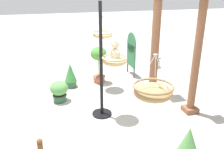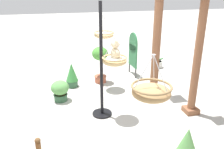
% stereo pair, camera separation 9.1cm
% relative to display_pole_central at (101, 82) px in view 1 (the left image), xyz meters
% --- Properties ---
extents(ground_plane, '(40.00, 40.00, 0.00)m').
position_rel_display_pole_central_xyz_m(ground_plane, '(0.24, 0.13, -0.80)').
color(ground_plane, '#ADAAA3').
extents(display_pole_central, '(0.44, 0.44, 2.53)m').
position_rel_display_pole_central_xyz_m(display_pole_central, '(0.00, 0.00, 0.00)').
color(display_pole_central, black).
rests_on(display_pole_central, ground).
extents(hanging_basket_with_teddy, '(0.52, 0.52, 0.60)m').
position_rel_display_pole_central_xyz_m(hanging_basket_with_teddy, '(0.15, 0.25, 0.51)').
color(hanging_basket_with_teddy, tan).
extents(teddy_bear, '(0.30, 0.26, 0.44)m').
position_rel_display_pole_central_xyz_m(teddy_bear, '(0.15, 0.27, 0.70)').
color(teddy_bear, beige).
extents(hanging_basket_left_high, '(0.54, 0.54, 0.60)m').
position_rel_display_pole_central_xyz_m(hanging_basket_left_high, '(-1.45, 0.37, 0.72)').
color(hanging_basket_left_high, tan).
extents(hanging_basket_right_low, '(0.61, 0.61, 0.70)m').
position_rel_display_pole_central_xyz_m(hanging_basket_right_low, '(1.72, 0.40, 0.50)').
color(hanging_basket_right_low, '#A37F51').
extents(greenhouse_pillar_left, '(0.40, 0.40, 2.83)m').
position_rel_display_pole_central_xyz_m(greenhouse_pillar_left, '(-0.79, 1.58, 0.57)').
color(greenhouse_pillar_left, brown).
rests_on(greenhouse_pillar_left, ground).
extents(greenhouse_pillar_far_back, '(0.32, 0.32, 2.67)m').
position_rel_display_pole_central_xyz_m(greenhouse_pillar_far_back, '(0.40, 1.99, 0.49)').
color(greenhouse_pillar_far_back, brown).
rests_on(greenhouse_pillar_far_back, ground).
extents(potted_plant_fern_front, '(0.46, 0.46, 1.08)m').
position_rel_display_pole_central_xyz_m(potted_plant_fern_front, '(-1.88, 0.34, -0.10)').
color(potted_plant_fern_front, '#AD563D').
rests_on(potted_plant_fern_front, ground).
extents(potted_plant_flowering_red, '(0.44, 0.44, 0.54)m').
position_rel_display_pole_central_xyz_m(potted_plant_flowering_red, '(-0.92, -0.88, -0.51)').
color(potted_plant_flowering_red, '#2D5638').
rests_on(potted_plant_flowering_red, ground).
extents(potted_plant_bushy_green, '(0.34, 0.34, 0.71)m').
position_rel_display_pole_central_xyz_m(potted_plant_bushy_green, '(-1.74, -0.51, -0.45)').
color(potted_plant_bushy_green, '#2D5638').
rests_on(potted_plant_bushy_green, ground).
extents(potted_plant_small_succulent, '(0.36, 0.36, 0.65)m').
position_rel_display_pole_central_xyz_m(potted_plant_small_succulent, '(1.85, 1.03, -0.48)').
color(potted_plant_small_succulent, beige).
rests_on(potted_plant_small_succulent, ground).
extents(potted_plant_conical_shrub, '(0.39, 0.39, 0.37)m').
position_rel_display_pole_central_xyz_m(potted_plant_conical_shrub, '(-2.72, 2.55, -0.65)').
color(potted_plant_conical_shrub, beige).
rests_on(potted_plant_conical_shrub, ground).
extents(display_sign_board, '(0.65, 0.07, 1.38)m').
position_rel_display_pole_central_xyz_m(display_sign_board, '(-2.22, 1.46, 0.02)').
color(display_sign_board, '#286B3D').
rests_on(display_sign_board, ground).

